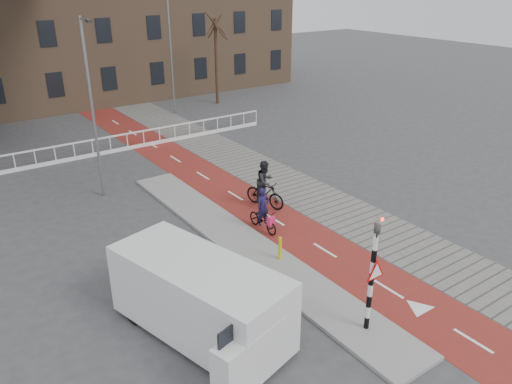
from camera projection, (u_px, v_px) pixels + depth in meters
ground at (332, 290)px, 15.89m from camera, size 120.00×120.00×0.00m
bike_lane at (213, 182)px, 24.18m from camera, size 2.50×60.00×0.01m
sidewalk at (260, 170)px, 25.65m from camera, size 3.00×60.00×0.01m
curb_island at (244, 244)px, 18.50m from camera, size 1.80×16.00×0.12m
traffic_signal at (373, 271)px, 13.27m from camera, size 0.80×0.80×3.68m
bollard at (280, 248)px, 17.25m from camera, size 0.12×0.12×0.85m
cyclist_near at (263, 216)px, 19.41m from camera, size 0.62×1.67×1.76m
cyclist_far at (265, 188)px, 21.29m from camera, size 1.12×2.03×2.09m
van at (200, 298)px, 13.53m from camera, size 3.36×5.61×2.26m
railing at (36, 162)px, 25.87m from camera, size 28.00×0.10×0.99m
tree_right at (216, 62)px, 37.73m from camera, size 0.23×0.23×6.31m
streetlight_near at (93, 112)px, 21.15m from camera, size 0.12×0.12×7.76m
streetlight_right at (171, 54)px, 34.28m from camera, size 0.12×0.12×8.46m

